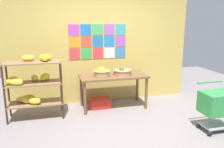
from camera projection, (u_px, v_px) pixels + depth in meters
name	position (u px, v px, depth m)	size (l,w,h in m)	color
ground	(123.00, 134.00, 3.90)	(9.49, 9.49, 0.00)	gray
back_wall_with_art	(100.00, 44.00, 5.25)	(4.25, 0.07, 2.71)	#CFB053
banana_shelf_unit	(32.00, 83.00, 4.43)	(1.05, 0.53, 1.24)	#39251A
display_table	(113.00, 79.00, 4.98)	(1.45, 0.66, 0.73)	brown
fruit_basket_centre	(102.00, 72.00, 4.83)	(0.35, 0.35, 0.19)	#A48C51
fruit_basket_right	(122.00, 72.00, 4.98)	(0.41, 0.41, 0.17)	tan
produce_crate_under_table	(100.00, 103.00, 5.07)	(0.44, 0.30, 0.21)	red
shopping_cart	(217.00, 104.00, 3.93)	(0.52, 0.45, 0.83)	black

